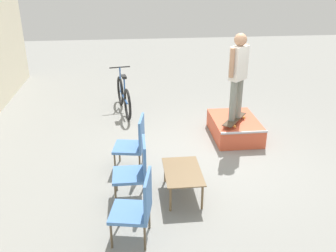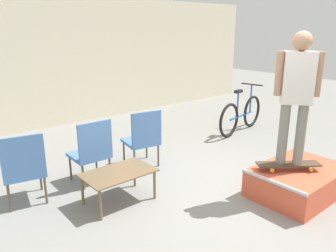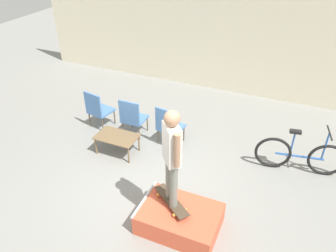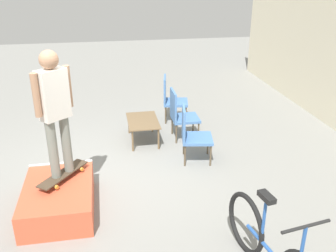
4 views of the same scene
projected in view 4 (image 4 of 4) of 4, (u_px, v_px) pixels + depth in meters
ground_plane at (104, 175)px, 6.17m from camera, size 24.00×24.00×0.00m
skate_ramp_box at (59, 198)px, 5.21m from camera, size 1.36×0.94×0.41m
skateboard_on_ramp at (63, 174)px, 5.28m from camera, size 0.81×0.67×0.07m
person_skater at (54, 105)px, 4.87m from camera, size 0.40×0.45×1.74m
coffee_table at (143, 123)px, 7.23m from camera, size 0.93×0.58×0.43m
patio_chair_left at (171, 97)px, 8.17m from camera, size 0.61×0.61×0.99m
patio_chair_center at (180, 113)px, 7.29m from camera, size 0.52×0.52×0.99m
patio_chair_right at (191, 132)px, 6.45m from camera, size 0.60×0.60×0.99m
bicycle at (271, 251)px, 3.96m from camera, size 1.78×0.52×1.04m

